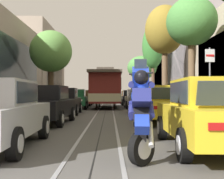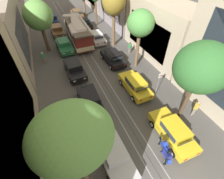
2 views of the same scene
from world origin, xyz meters
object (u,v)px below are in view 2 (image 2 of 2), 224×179
parked_car_brown_fifth_left (57,30)px  parked_car_navy_sixth_left (53,19)px  parked_car_silver_near_left (113,153)px  street_tree_kerb_right_second (140,24)px  cable_car_trolley (78,33)px  pedestrian_on_left_pavement (43,57)px  parked_car_black_mid_left (74,69)px  street_tree_kerb_right_mid (114,1)px  street_tree_kerb_right_near (202,68)px  pedestrian_on_right_pavement (196,108)px  parked_car_green_fourth_left (64,45)px  parked_car_black_mid_right (113,57)px  parked_car_black_fifth_right (85,23)px  parked_car_black_second_left (90,101)px  parked_car_brown_sixth_right (77,14)px  parked_car_yellow_second_right (135,85)px  pedestrian_crossing_far (130,47)px  street_tree_kerb_left_near (73,139)px  parked_car_yellow_near_right (173,131)px  street_tree_kerb_left_second (38,16)px  street_sign_post (158,83)px  parked_car_white_fourth_right (96,37)px  motorcycle_with_rider (165,152)px

parked_car_brown_fifth_left → parked_car_navy_sixth_left: (0.00, 5.58, 0.00)m
parked_car_silver_near_left → street_tree_kerb_right_second: size_ratio=0.65×
cable_car_trolley → pedestrian_on_left_pavement: 6.61m
parked_car_black_mid_left → street_tree_kerb_right_mid: bearing=34.1°
street_tree_kerb_right_near → pedestrian_on_right_pavement: size_ratio=4.16×
cable_car_trolley → parked_car_green_fourth_left: bearing=-153.3°
parked_car_black_mid_right → parked_car_black_fifth_right: (-0.09, 12.59, 0.00)m
parked_car_black_second_left → pedestrian_on_right_pavement: pedestrian_on_right_pavement is taller
parked_car_black_mid_right → parked_car_brown_sixth_right: 18.22m
parked_car_silver_near_left → parked_car_black_mid_left: (-0.12, 10.98, 0.00)m
parked_car_black_mid_left → parked_car_brown_sixth_right: (4.98, 18.68, 0.00)m
parked_car_black_mid_right → parked_car_yellow_second_right: bearing=-90.2°
parked_car_silver_near_left → pedestrian_crossing_far: size_ratio=2.58×
parked_car_black_mid_right → parked_car_silver_near_left: bearing=-113.4°
parked_car_black_mid_left → street_tree_kerb_right_near: (6.99, -9.93, 4.61)m
pedestrian_on_right_pavement → cable_car_trolley: bearing=108.4°
parked_car_silver_near_left → parked_car_green_fourth_left: same height
pedestrian_on_left_pavement → parked_car_navy_sixth_left: bearing=77.3°
parked_car_black_fifth_right → pedestrian_crossing_far: 11.77m
parked_car_green_fourth_left → street_tree_kerb_right_second: (7.45, -7.43, 4.45)m
street_tree_kerb_left_near → pedestrian_on_left_pavement: 16.41m
parked_car_yellow_near_right → pedestrian_on_left_pavement: parked_car_yellow_near_right is taller
parked_car_brown_fifth_left → parked_car_yellow_second_right: same height
street_tree_kerb_left_second → street_tree_kerb_left_near: bearing=-89.6°
parked_car_navy_sixth_left → street_tree_kerb_left_near: (-2.05, -29.12, 4.79)m
parked_car_yellow_second_right → pedestrian_on_right_pavement: pedestrian_on_right_pavement is taller
street_tree_kerb_left_second → street_sign_post: (8.79, -13.95, -2.96)m
parked_car_white_fourth_right → parked_car_brown_fifth_left: bearing=136.0°
parked_car_green_fourth_left → parked_car_white_fourth_right: bearing=8.1°
parked_car_silver_near_left → street_tree_kerb_right_mid: bearing=66.2°
parked_car_green_fourth_left → cable_car_trolley: 2.94m
parked_car_black_fifth_right → cable_car_trolley: 6.27m
parked_car_brown_fifth_left → pedestrian_crossing_far: pedestrian_crossing_far is taller
parked_car_black_mid_left → parked_car_yellow_near_right: 12.32m
street_tree_kerb_right_second → street_tree_kerb_right_mid: bearing=93.5°
parked_car_yellow_near_right → motorcycle_with_rider: motorcycle_with_rider is taller
parked_car_silver_near_left → parked_car_navy_sixth_left: bearing=90.3°
parked_car_yellow_second_right → parked_car_brown_sixth_right: 23.95m
parked_car_black_second_left → street_tree_kerb_right_near: street_tree_kerb_right_near is taller
street_tree_kerb_left_second → parked_car_silver_near_left: bearing=-82.6°
pedestrian_on_right_pavement → parked_car_yellow_second_right: bearing=123.6°
parked_car_brown_sixth_right → motorcycle_with_rider: (-1.59, -31.07, 0.21)m
parked_car_silver_near_left → street_tree_kerb_right_second: street_tree_kerb_right_second is taller
street_tree_kerb_left_second → pedestrian_on_right_pavement: bearing=-58.6°
parked_car_green_fourth_left → parked_car_yellow_second_right: bearing=-66.0°
motorcycle_with_rider → pedestrian_on_left_pavement: (-6.46, 16.31, -0.12)m
parked_car_yellow_near_right → street_tree_kerb_left_near: bearing=-175.6°
parked_car_black_mid_right → pedestrian_on_right_pavement: bearing=-73.0°
parked_car_white_fourth_right → street_tree_kerb_left_near: 20.50m
parked_car_navy_sixth_left → street_tree_kerb_right_mid: (7.12, -12.57, 5.31)m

